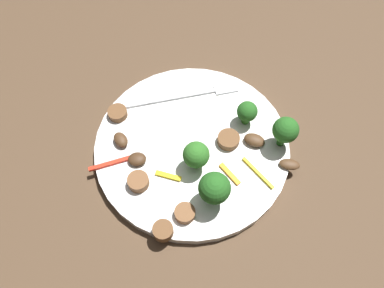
% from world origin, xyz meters
% --- Properties ---
extents(ground_plane, '(1.40, 1.40, 0.00)m').
position_xyz_m(ground_plane, '(0.00, 0.00, 0.00)').
color(ground_plane, '#4C3826').
extents(plate, '(0.28, 0.28, 0.02)m').
position_xyz_m(plate, '(0.00, 0.00, 0.01)').
color(plate, white).
rests_on(plate, ground_plane).
extents(fork, '(0.17, 0.08, 0.00)m').
position_xyz_m(fork, '(0.05, 0.07, 0.02)').
color(fork, silver).
rests_on(fork, plate).
extents(broccoli_floret_0, '(0.03, 0.03, 0.04)m').
position_xyz_m(broccoli_floret_0, '(0.09, -0.02, 0.04)').
color(broccoli_floret_0, '#296420').
rests_on(broccoli_floret_0, plate).
extents(broccoli_floret_1, '(0.04, 0.04, 0.06)m').
position_xyz_m(broccoli_floret_1, '(-0.03, -0.09, 0.06)').
color(broccoli_floret_1, '#296420').
rests_on(broccoli_floret_1, plate).
extents(broccoli_floret_2, '(0.04, 0.04, 0.06)m').
position_xyz_m(broccoli_floret_2, '(0.10, -0.08, 0.05)').
color(broccoli_floret_2, '#296420').
rests_on(broccoli_floret_2, plate).
extents(broccoli_floret_3, '(0.04, 0.04, 0.05)m').
position_xyz_m(broccoli_floret_3, '(-0.02, -0.03, 0.05)').
color(broccoli_floret_3, '#347525').
rests_on(broccoli_floret_3, plate).
extents(sausage_slice_0, '(0.03, 0.03, 0.01)m').
position_xyz_m(sausage_slice_0, '(-0.07, -0.08, 0.02)').
color(sausage_slice_0, brown).
rests_on(sausage_slice_0, plate).
extents(sausage_slice_1, '(0.04, 0.04, 0.01)m').
position_xyz_m(sausage_slice_1, '(-0.10, -0.01, 0.02)').
color(sausage_slice_1, brown).
rests_on(sausage_slice_1, plate).
extents(sausage_slice_2, '(0.04, 0.04, 0.02)m').
position_xyz_m(sausage_slice_2, '(-0.11, -0.08, 0.02)').
color(sausage_slice_2, brown).
rests_on(sausage_slice_2, plate).
extents(sausage_slice_3, '(0.04, 0.04, 0.01)m').
position_xyz_m(sausage_slice_3, '(-0.06, 0.11, 0.02)').
color(sausage_slice_3, brown).
rests_on(sausage_slice_3, plate).
extents(sausage_slice_4, '(0.05, 0.05, 0.01)m').
position_xyz_m(sausage_slice_4, '(0.04, -0.03, 0.02)').
color(sausage_slice_4, brown).
rests_on(sausage_slice_4, plate).
extents(mushroom_0, '(0.03, 0.03, 0.01)m').
position_xyz_m(mushroom_0, '(-0.08, 0.02, 0.02)').
color(mushroom_0, '#422B19').
rests_on(mushroom_0, plate).
extents(mushroom_1, '(0.03, 0.04, 0.01)m').
position_xyz_m(mushroom_1, '(0.07, -0.05, 0.02)').
color(mushroom_1, '#4C331E').
rests_on(mushroom_1, plate).
extents(mushroom_2, '(0.02, 0.03, 0.01)m').
position_xyz_m(mushroom_2, '(-0.08, 0.06, 0.02)').
color(mushroom_2, '#4C331E').
rests_on(mushroom_2, plate).
extents(mushroom_3, '(0.03, 0.03, 0.01)m').
position_xyz_m(mushroom_3, '(0.09, -0.11, 0.02)').
color(mushroom_3, '#4C331E').
rests_on(mushroom_3, plate).
extents(pepper_strip_0, '(0.03, 0.03, 0.00)m').
position_xyz_m(pepper_strip_0, '(-0.06, -0.02, 0.02)').
color(pepper_strip_0, yellow).
rests_on(pepper_strip_0, plate).
extents(pepper_strip_1, '(0.01, 0.06, 0.00)m').
position_xyz_m(pepper_strip_1, '(0.05, -0.09, 0.02)').
color(pepper_strip_1, yellow).
rests_on(pepper_strip_1, plate).
extents(pepper_strip_2, '(0.01, 0.04, 0.00)m').
position_xyz_m(pepper_strip_2, '(0.01, -0.07, 0.02)').
color(pepper_strip_2, orange).
rests_on(pepper_strip_2, plate).
extents(pepper_strip_3, '(0.06, 0.02, 0.00)m').
position_xyz_m(pepper_strip_3, '(-0.11, 0.04, 0.02)').
color(pepper_strip_3, red).
rests_on(pepper_strip_3, plate).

